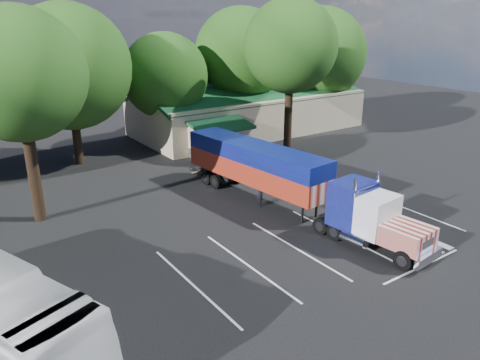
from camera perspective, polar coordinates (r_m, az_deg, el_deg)
ground at (r=30.06m, az=-0.62°, el=-3.99°), size 120.00×120.00×0.00m
event_hall at (r=50.98m, az=0.94°, el=8.47°), size 24.20×14.12×5.55m
tree_row_c at (r=40.60m, az=-20.18°, el=12.78°), size 10.00×10.00×13.05m
tree_row_d at (r=45.10m, az=-9.15°, el=12.40°), size 8.00×8.00×10.60m
tree_row_e at (r=49.91m, az=0.13°, el=15.04°), size 9.60×9.60×12.90m
tree_row_f at (r=55.37m, az=9.70°, el=14.92°), size 10.40×10.40×13.00m
tree_near_left at (r=29.43m, az=-25.40°, el=11.48°), size 7.60×7.60×12.65m
tree_near_right at (r=41.39m, az=6.19°, el=15.92°), size 8.00×8.00×13.50m
semi_truck at (r=30.10m, az=5.06°, el=0.55°), size 4.35×19.11×3.97m
woman at (r=30.81m, az=2.42°, el=-1.73°), size 0.50×0.67×1.67m
bicycle at (r=37.18m, az=-5.25°, el=1.30°), size 1.21×1.67×0.84m
silver_sedan at (r=40.69m, az=-3.10°, el=3.44°), size 4.70×2.63×1.47m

